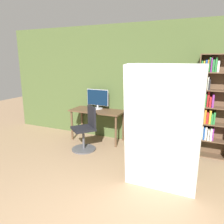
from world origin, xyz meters
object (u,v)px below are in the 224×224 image
bookshelf (210,107)px  mattress_far (166,125)px  monitor (98,99)px  mattress_near (162,131)px  office_chair (86,132)px

bookshelf → mattress_far: size_ratio=1.08×
monitor → mattress_near: size_ratio=0.30×
bookshelf → mattress_near: bearing=-110.0°
monitor → office_chair: 0.98m
monitor → mattress_far: 2.31m
mattress_near → mattress_far: (0.00, 0.31, -0.00)m
monitor → mattress_near: (1.89, -1.63, -0.06)m
monitor → office_chair: (0.10, -0.76, -0.60)m
monitor → bookshelf: bearing=0.4°
mattress_near → mattress_far: size_ratio=1.00×
bookshelf → mattress_near: (-0.60, -1.65, -0.07)m
monitor → bookshelf: (2.49, 0.02, 0.01)m
monitor → mattress_far: (1.89, -1.32, -0.06)m
bookshelf → mattress_far: (-0.60, -1.34, -0.07)m
office_chair → bookshelf: 2.59m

